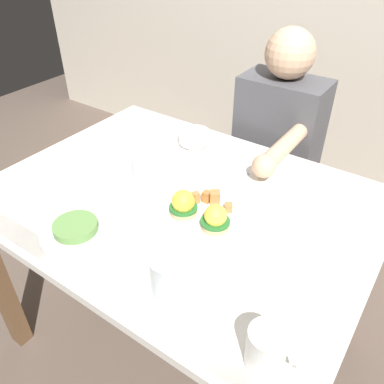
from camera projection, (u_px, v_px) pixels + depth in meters
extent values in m
plane|color=brown|center=(183.00, 335.00, 1.67)|extent=(6.00, 6.00, 0.00)
cube|color=white|center=(179.00, 200.00, 1.25)|extent=(1.20, 0.90, 0.03)
cube|color=#B23838|center=(84.00, 276.00, 0.97)|extent=(1.20, 0.06, 0.00)
cube|color=#B23838|center=(241.00, 147.00, 1.50)|extent=(1.20, 0.06, 0.00)
cube|color=brown|center=(141.00, 182.00, 1.98)|extent=(0.06, 0.06, 0.71)
cube|color=brown|center=(361.00, 276.00, 1.47)|extent=(0.06, 0.06, 0.71)
cylinder|color=white|center=(201.00, 220.00, 1.14)|extent=(0.27, 0.27, 0.01)
cylinder|color=tan|center=(183.00, 211.00, 1.14)|extent=(0.08, 0.08, 0.02)
cylinder|color=#286B2D|center=(183.00, 207.00, 1.14)|extent=(0.08, 0.08, 0.01)
sphere|color=yellow|center=(183.00, 201.00, 1.12)|extent=(0.07, 0.07, 0.07)
cylinder|color=tan|center=(215.00, 225.00, 1.09)|extent=(0.08, 0.08, 0.02)
cylinder|color=#286B2D|center=(215.00, 221.00, 1.09)|extent=(0.08, 0.08, 0.01)
sphere|color=yellow|center=(215.00, 216.00, 1.07)|extent=(0.06, 0.06, 0.06)
cube|color=#B77A42|center=(215.00, 197.00, 1.18)|extent=(0.04, 0.04, 0.04)
cube|color=#AD7038|center=(207.00, 197.00, 1.18)|extent=(0.02, 0.02, 0.04)
cube|color=#B77A42|center=(228.00, 207.00, 1.15)|extent=(0.03, 0.03, 0.03)
cube|color=#B77A42|center=(196.00, 198.00, 1.18)|extent=(0.03, 0.03, 0.04)
cylinder|color=white|center=(194.00, 143.00, 1.51)|extent=(0.10, 0.10, 0.01)
cylinder|color=white|center=(194.00, 137.00, 1.50)|extent=(0.12, 0.12, 0.04)
cube|color=#B7E093|center=(193.00, 135.00, 1.49)|extent=(0.04, 0.04, 0.03)
cube|color=#B7E093|center=(198.00, 138.00, 1.48)|extent=(0.02, 0.02, 0.02)
cube|color=#B7E093|center=(192.00, 132.00, 1.52)|extent=(0.03, 0.03, 0.03)
cube|color=#B7E093|center=(190.00, 138.00, 1.50)|extent=(0.04, 0.04, 0.03)
cylinder|color=white|center=(266.00, 348.00, 0.76)|extent=(0.08, 0.08, 0.09)
cylinder|color=black|center=(269.00, 335.00, 0.74)|extent=(0.07, 0.07, 0.01)
torus|color=white|center=(287.00, 359.00, 0.74)|extent=(0.06, 0.01, 0.06)
cube|color=silver|center=(222.00, 171.00, 1.35)|extent=(0.11, 0.07, 0.00)
cube|color=silver|center=(245.00, 172.00, 1.35)|extent=(0.04, 0.04, 0.00)
cylinder|color=silver|center=(144.00, 175.00, 1.22)|extent=(0.08, 0.08, 0.13)
cylinder|color=silver|center=(145.00, 181.00, 1.24)|extent=(0.07, 0.07, 0.08)
cylinder|color=silver|center=(167.00, 279.00, 0.89)|extent=(0.08, 0.08, 0.12)
cylinder|color=silver|center=(167.00, 283.00, 0.90)|extent=(0.07, 0.07, 0.09)
cylinder|color=white|center=(77.00, 232.00, 1.10)|extent=(0.20, 0.20, 0.01)
cylinder|color=#66934C|center=(75.00, 227.00, 1.08)|extent=(0.12, 0.12, 0.02)
cylinder|color=#33333D|center=(240.00, 226.00, 1.91)|extent=(0.11, 0.11, 0.45)
cylinder|color=#33333D|center=(274.00, 240.00, 1.82)|extent=(0.11, 0.11, 0.45)
cube|color=#4C4C51|center=(278.00, 136.00, 1.65)|extent=(0.34, 0.20, 0.50)
sphere|color=#DBAD89|center=(290.00, 53.00, 1.45)|extent=(0.19, 0.19, 0.19)
cylinder|color=#DBAD89|center=(283.00, 147.00, 1.37)|extent=(0.06, 0.30, 0.06)
sphere|color=#DBAD89|center=(264.00, 166.00, 1.27)|extent=(0.08, 0.08, 0.08)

